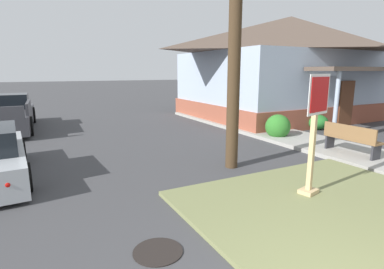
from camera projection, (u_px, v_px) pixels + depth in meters
grass_corner_patch at (358, 220)px, 5.06m from camera, size 5.08×5.21×0.08m
sidewalk_strip at (308, 142)px, 10.57m from camera, size 2.20×17.60×0.12m
stop_sign at (314, 136)px, 5.83m from camera, size 0.74×0.36×2.35m
manhole_cover at (158, 251)px, 4.24m from camera, size 0.70×0.70×0.02m
pickup_truck_charcoal at (5, 116)px, 12.90m from camera, size 2.31×5.64×1.48m
street_bench at (351, 138)px, 8.73m from camera, size 0.42×1.63×0.85m
corner_house at (288, 66)px, 16.66m from camera, size 10.80×8.99×5.33m
shrub_near_porch at (317, 122)px, 13.08m from camera, size 0.91×0.91×0.65m
shrub_by_curb at (278, 127)px, 11.27m from camera, size 0.91×0.91×0.91m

